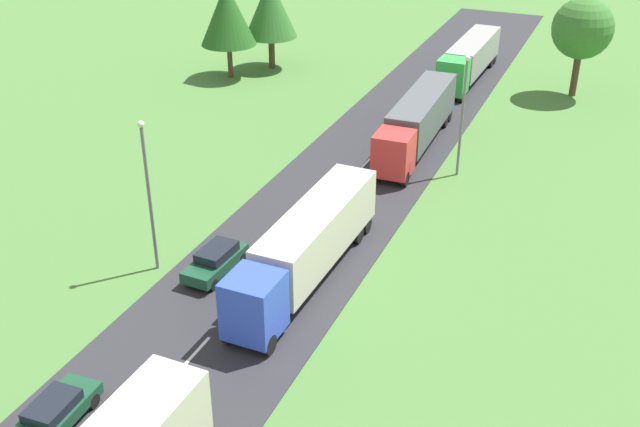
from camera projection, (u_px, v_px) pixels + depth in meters
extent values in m
cube|color=#2B2B30|center=(213.00, 333.00, 36.85)|extent=(10.00, 140.00, 0.06)
cube|color=white|center=(196.00, 352.00, 35.55)|extent=(0.16, 2.40, 0.01)
cube|color=white|center=(266.00, 274.00, 41.46)|extent=(0.16, 2.40, 0.01)
cube|color=white|center=(321.00, 213.00, 47.66)|extent=(0.16, 2.40, 0.01)
cube|color=white|center=(365.00, 165.00, 53.99)|extent=(0.16, 2.40, 0.01)
cube|color=white|center=(394.00, 131.00, 59.46)|extent=(0.16, 2.40, 0.01)
cube|color=white|center=(418.00, 105.00, 64.62)|extent=(0.16, 2.40, 0.01)
cube|color=white|center=(437.00, 84.00, 69.56)|extent=(0.16, 2.40, 0.01)
cube|color=white|center=(454.00, 65.00, 74.48)|extent=(0.16, 2.40, 0.01)
cube|color=white|center=(471.00, 46.00, 80.30)|extent=(0.16, 2.40, 0.01)
cube|color=blue|center=(254.00, 305.00, 35.42)|extent=(2.49, 2.58, 3.01)
cube|color=black|center=(241.00, 309.00, 34.20)|extent=(2.10, 0.14, 1.32)
cube|color=beige|center=(318.00, 231.00, 41.09)|extent=(2.70, 11.17, 2.87)
cube|color=black|center=(318.00, 257.00, 41.86)|extent=(1.09, 10.58, 0.24)
cylinder|color=black|center=(269.00, 345.00, 35.25)|extent=(0.37, 1.01, 1.00)
cylinder|color=black|center=(229.00, 333.00, 36.00)|extent=(0.37, 1.01, 1.00)
cylinder|color=black|center=(358.00, 235.00, 44.21)|extent=(0.37, 1.01, 1.00)
cylinder|color=black|center=(325.00, 228.00, 44.97)|extent=(0.37, 1.01, 1.00)
cylinder|color=black|center=(366.00, 225.00, 45.29)|extent=(0.37, 1.01, 1.00)
cylinder|color=black|center=(334.00, 218.00, 46.04)|extent=(0.37, 1.01, 1.00)
cube|color=red|center=(393.00, 153.00, 50.99)|extent=(2.51, 2.66, 2.86)
cube|color=black|center=(388.00, 153.00, 49.73)|extent=(2.10, 0.16, 1.26)
cube|color=#4C5156|center=(422.00, 113.00, 56.84)|extent=(2.81, 11.40, 2.87)
cube|color=black|center=(421.00, 133.00, 57.61)|extent=(1.19, 10.79, 0.24)
cylinder|color=black|center=(405.00, 179.00, 50.79)|extent=(0.38, 1.01, 1.00)
cylinder|color=black|center=(375.00, 174.00, 51.47)|extent=(0.38, 1.01, 1.00)
cylinder|color=black|center=(445.00, 121.00, 60.11)|extent=(0.38, 1.01, 1.00)
cylinder|color=black|center=(419.00, 117.00, 60.78)|extent=(0.38, 1.01, 1.00)
cylinder|color=black|center=(449.00, 115.00, 61.22)|extent=(0.38, 1.01, 1.00)
cylinder|color=black|center=(423.00, 112.00, 61.90)|extent=(0.38, 1.01, 1.00)
cube|color=green|center=(453.00, 76.00, 65.22)|extent=(2.49, 2.32, 2.98)
cube|color=black|center=(450.00, 74.00, 64.10)|extent=(2.10, 0.14, 1.31)
cube|color=gray|center=(473.00, 53.00, 70.73)|extent=(2.72, 10.95, 2.65)
cube|color=black|center=(471.00, 69.00, 71.45)|extent=(1.11, 10.37, 0.24)
cylinder|color=black|center=(461.00, 97.00, 65.09)|extent=(0.37, 1.01, 1.00)
cylinder|color=black|center=(438.00, 93.00, 65.85)|extent=(0.37, 1.01, 1.00)
cylinder|color=black|center=(491.00, 62.00, 73.75)|extent=(0.37, 1.01, 1.00)
cylinder|color=black|center=(469.00, 60.00, 74.50)|extent=(0.37, 1.01, 1.00)
cylinder|color=black|center=(494.00, 59.00, 74.80)|extent=(0.37, 1.01, 1.00)
cylinder|color=black|center=(473.00, 56.00, 75.56)|extent=(0.37, 1.01, 1.00)
cube|color=#19472D|center=(57.00, 412.00, 31.19)|extent=(1.88, 4.00, 0.56)
cube|color=black|center=(52.00, 406.00, 30.78)|extent=(1.53, 2.26, 0.45)
cylinder|color=black|center=(63.00, 392.00, 32.65)|extent=(0.25, 0.65, 0.64)
cylinder|color=black|center=(93.00, 401.00, 32.19)|extent=(0.25, 0.65, 0.64)
cube|color=#19472D|center=(215.00, 263.00, 41.25)|extent=(1.92, 4.31, 0.63)
cube|color=black|center=(217.00, 252.00, 41.15)|extent=(1.56, 2.44, 0.52)
cylinder|color=black|center=(213.00, 285.00, 39.96)|extent=(0.25, 0.65, 0.64)
cylinder|color=black|center=(189.00, 278.00, 40.55)|extent=(0.25, 0.65, 0.64)
cylinder|color=black|center=(242.00, 259.00, 42.25)|extent=(0.25, 0.65, 0.64)
cylinder|color=black|center=(218.00, 252.00, 42.84)|extent=(0.25, 0.65, 0.64)
cylinder|color=slate|center=(150.00, 201.00, 40.14)|extent=(0.18, 0.18, 8.34)
sphere|color=silver|center=(141.00, 124.00, 38.11)|extent=(0.36, 0.36, 0.36)
cylinder|color=slate|center=(462.00, 119.00, 50.80)|extent=(0.18, 0.18, 8.10)
sphere|color=silver|center=(468.00, 58.00, 48.83)|extent=(0.36, 0.36, 0.36)
cylinder|color=#513823|center=(272.00, 52.00, 73.34)|extent=(0.59, 0.59, 3.06)
cone|color=#2D6628|center=(270.00, 7.00, 71.32)|extent=(4.97, 4.97, 5.47)
cylinder|color=#513823|center=(230.00, 61.00, 70.83)|extent=(0.47, 0.47, 3.10)
cone|color=#23561E|center=(227.00, 14.00, 68.79)|extent=(5.05, 5.05, 5.56)
cylinder|color=#513823|center=(575.00, 73.00, 66.09)|extent=(0.59, 0.59, 3.97)
sphere|color=#38702D|center=(583.00, 28.00, 64.24)|extent=(5.14, 5.14, 5.14)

